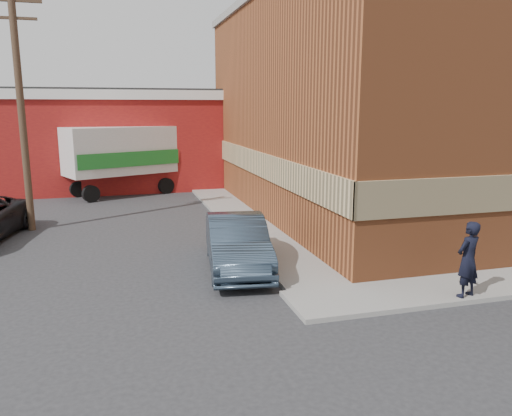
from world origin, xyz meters
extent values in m
plane|color=#28282B|center=(0.00, 0.00, 0.00)|extent=(90.00, 90.00, 0.00)
cube|color=brown|center=(8.50, 9.00, 4.50)|extent=(14.00, 18.00, 9.00)
cube|color=#D0B480|center=(1.46, 9.00, 2.30)|extent=(0.08, 18.16, 1.00)
cube|color=gray|center=(0.60, 9.00, 0.06)|extent=(1.80, 18.00, 0.12)
cube|color=maroon|center=(-6.00, 20.00, 2.50)|extent=(16.00, 8.00, 5.00)
cube|color=silver|center=(-6.00, 20.00, 5.25)|extent=(16.30, 8.30, 0.50)
cube|color=black|center=(-6.00, 20.00, 5.55)|extent=(16.00, 8.00, 0.10)
cylinder|color=#4C3526|center=(-7.50, 9.00, 4.50)|extent=(0.26, 0.26, 9.00)
cube|color=#4C3526|center=(-7.50, 9.00, 8.30)|extent=(2.00, 0.12, 0.12)
cube|color=#4C3526|center=(-7.50, 9.00, 7.70)|extent=(1.60, 0.10, 0.10)
imported|color=black|center=(3.72, -1.55, 1.05)|extent=(0.78, 0.63, 1.86)
imported|color=#2E3C4C|center=(-1.02, 2.34, 0.77)|extent=(2.23, 4.84, 1.54)
cube|color=silver|center=(-4.00, 16.00, 2.40)|extent=(6.08, 4.25, 2.45)
cube|color=#1F7728|center=(-3.56, 14.95, 2.02)|extent=(5.04, 2.11, 0.75)
cube|color=silver|center=(-0.61, 17.41, 1.03)|extent=(2.36, 2.56, 2.07)
cylinder|color=black|center=(-5.55, 14.34, 0.42)|extent=(0.89, 0.59, 0.85)
cylinder|color=black|center=(-6.27, 16.07, 0.42)|extent=(0.89, 0.59, 0.85)
cylinder|color=black|center=(-1.73, 15.93, 0.42)|extent=(0.89, 0.59, 0.85)
cylinder|color=black|center=(-2.45, 17.66, 0.42)|extent=(0.89, 0.59, 0.85)
cylinder|color=black|center=(-0.25, 16.54, 0.42)|extent=(0.89, 0.59, 0.85)
cylinder|color=black|center=(-0.97, 18.28, 0.42)|extent=(0.89, 0.59, 0.85)
camera|label=1|loc=(-4.23, -11.18, 4.61)|focal=35.00mm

